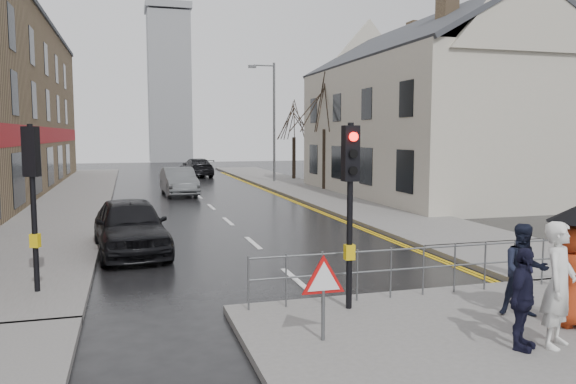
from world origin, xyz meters
TOP-DOWN VIEW (x-y plane):
  - ground at (0.00, 0.00)m, footprint 120.00×120.00m
  - left_pavement at (-6.50, 23.00)m, footprint 4.00×44.00m
  - right_pavement at (6.50, 25.00)m, footprint 4.00×40.00m
  - pavement_bridge_right at (6.50, 3.00)m, footprint 4.00×4.20m
  - building_right_cream at (12.00, 18.00)m, footprint 9.00×16.40m
  - church_tower at (1.50, 62.00)m, footprint 5.00×5.00m
  - traffic_signal_near_left at (0.20, 0.20)m, footprint 0.28×0.27m
  - traffic_signal_far_left at (-5.50, 3.00)m, footprint 0.34×0.33m
  - guard_railing_front at (1.95, 0.60)m, footprint 7.14×0.04m
  - warning_sign at (-0.80, -1.21)m, footprint 0.80×0.07m
  - street_lamp at (5.82, 28.00)m, footprint 1.83×0.25m
  - tree_near at (7.50, 22.00)m, footprint 2.40×2.40m
  - tree_far at (8.00, 30.00)m, footprint 2.40×2.40m
  - pedestrian_a at (2.51, -2.41)m, footprint 0.83×0.76m
  - pedestrian_b at (2.98, -1.06)m, footprint 0.98×0.90m
  - pedestrian_with_umbrella at (3.42, -1.72)m, footprint 0.96×0.96m
  - pedestrian_d at (1.92, -2.35)m, footprint 0.94×0.84m
  - car_parked at (-3.63, 6.96)m, footprint 2.30×4.77m
  - car_mid at (-0.98, 22.05)m, footprint 1.86×4.70m
  - car_far at (1.59, 35.56)m, footprint 2.46×5.18m

SIDE VIEW (x-z plane):
  - ground at x=0.00m, z-range 0.00..0.00m
  - left_pavement at x=-6.50m, z-range 0.00..0.14m
  - right_pavement at x=6.50m, z-range 0.00..0.14m
  - pavement_bridge_right at x=6.50m, z-range 0.00..0.14m
  - car_far at x=1.59m, z-range 0.00..1.46m
  - car_mid at x=-0.98m, z-range 0.00..1.52m
  - car_parked at x=-3.63m, z-range 0.00..1.57m
  - guard_railing_front at x=1.95m, z-range 0.36..1.36m
  - pedestrian_d at x=1.92m, z-range 0.14..1.67m
  - pedestrian_b at x=2.98m, z-range 0.14..1.78m
  - warning_sign at x=-0.80m, z-range 0.37..1.72m
  - pedestrian_a at x=2.51m, z-range 0.14..2.04m
  - pedestrian_with_umbrella at x=3.42m, z-range 0.24..2.27m
  - traffic_signal_near_left at x=0.20m, z-range 0.76..4.16m
  - traffic_signal_far_left at x=-5.50m, z-range 0.76..4.16m
  - tree_far at x=8.00m, z-range 1.60..7.24m
  - street_lamp at x=5.82m, z-range 0.71..8.71m
  - building_right_cream at x=12.00m, z-range -0.27..9.83m
  - tree_near at x=7.50m, z-range 1.85..8.43m
  - church_tower at x=1.50m, z-range 0.00..18.00m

